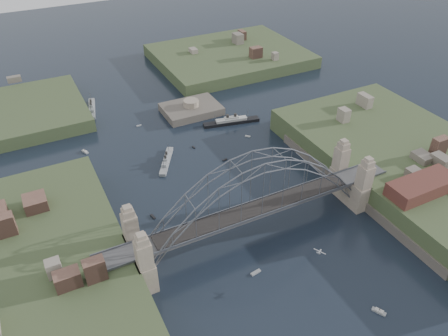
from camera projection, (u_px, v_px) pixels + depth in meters
ground at (254, 233)px, 117.39m from camera, size 500.00×500.00×0.00m
bridge at (256, 197)px, 110.22m from camera, size 84.00×13.80×24.60m
shore_west at (28, 310)px, 95.10m from camera, size 50.50×90.00×12.00m
shore_east at (411, 170)px, 137.39m from camera, size 50.50×90.00×12.00m
headland_nw at (4, 122)px, 165.63m from camera, size 60.00×45.00×9.00m
headland_ne at (230, 60)px, 215.08m from camera, size 70.00×55.00×9.50m
fort_island at (192, 113)px, 172.73m from camera, size 22.00×16.00×9.40m
wharf_shed at (422, 186)px, 117.66m from camera, size 20.00×8.00×4.00m
finger_pier at (441, 251)px, 111.09m from camera, size 4.00×22.00×1.40m
naval_cruiser_near at (166, 161)px, 143.87m from camera, size 9.82×14.77×4.76m
naval_cruiser_far at (92, 108)px, 173.54m from camera, size 5.93×16.97×5.69m
ocean_liner at (231, 122)px, 165.00m from camera, size 21.76×7.17×5.30m
aeroplane at (319, 252)px, 101.68m from camera, size 1.78×2.83×0.45m
small_boat_a at (153, 217)px, 122.36m from camera, size 1.12×2.27×0.45m
small_boat_b at (225, 160)px, 145.34m from camera, size 1.77×0.86×0.45m
small_boat_c at (256, 273)px, 105.93m from camera, size 2.83×1.29×0.45m
small_boat_d at (248, 136)px, 157.52m from camera, size 1.77×1.75×0.45m
small_boat_e at (85, 152)px, 149.11m from camera, size 2.16×3.18×1.43m
small_boat_f at (194, 147)px, 151.61m from camera, size 0.60×1.56×0.45m
small_boat_g at (379, 311)px, 96.73m from camera, size 2.43×3.27×1.43m
small_boat_h at (139, 126)px, 163.74m from camera, size 1.93×0.70×0.45m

